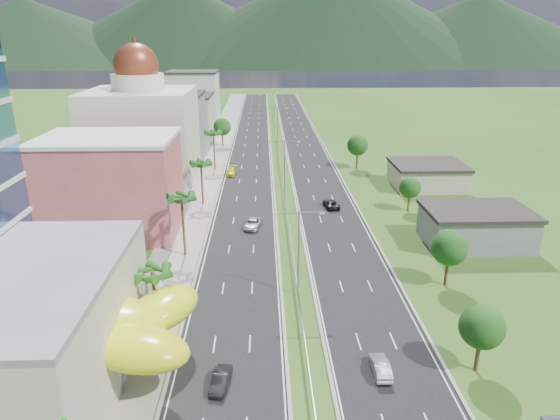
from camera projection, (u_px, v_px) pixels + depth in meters
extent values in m
plane|color=#2D5119|center=(304.00, 343.00, 51.89)|extent=(500.00, 500.00, 0.00)
cube|color=black|center=(251.00, 150.00, 136.35)|extent=(11.00, 260.00, 0.04)
cube|color=black|center=(305.00, 150.00, 136.82)|extent=(11.00, 260.00, 0.04)
cube|color=gray|center=(216.00, 150.00, 136.03)|extent=(7.00, 260.00, 0.12)
cube|color=gray|center=(280.00, 164.00, 119.44)|extent=(0.08, 216.00, 0.28)
cube|color=gray|center=(272.00, 106.00, 215.53)|extent=(0.10, 0.12, 0.70)
cylinder|color=gray|center=(298.00, 254.00, 59.45)|extent=(0.20, 0.20, 11.00)
cube|color=gray|center=(287.00, 213.00, 57.62)|extent=(2.88, 0.12, 0.12)
cube|color=gray|center=(311.00, 213.00, 57.71)|extent=(2.88, 0.12, 0.12)
cube|color=silver|center=(276.00, 214.00, 57.61)|extent=(0.60, 0.25, 0.18)
cube|color=silver|center=(322.00, 213.00, 57.79)|extent=(0.60, 0.25, 0.18)
cylinder|color=gray|center=(284.00, 168.00, 97.09)|extent=(0.20, 0.20, 11.00)
cube|color=gray|center=(277.00, 141.00, 95.27)|extent=(2.88, 0.12, 0.12)
cube|color=gray|center=(292.00, 141.00, 95.36)|extent=(2.88, 0.12, 0.12)
cube|color=silver|center=(270.00, 142.00, 95.26)|extent=(0.60, 0.25, 0.18)
cube|color=silver|center=(299.00, 142.00, 95.43)|extent=(0.60, 0.25, 0.18)
cylinder|color=gray|center=(278.00, 127.00, 139.45)|extent=(0.20, 0.20, 11.00)
cube|color=gray|center=(272.00, 108.00, 137.62)|extent=(2.88, 0.12, 0.12)
cube|color=gray|center=(283.00, 108.00, 137.71)|extent=(2.88, 0.12, 0.12)
cube|color=silver|center=(268.00, 108.00, 137.61)|extent=(0.60, 0.25, 0.18)
cube|color=silver|center=(287.00, 108.00, 137.78)|extent=(0.60, 0.25, 0.18)
cylinder|color=gray|center=(274.00, 105.00, 181.80)|extent=(0.20, 0.20, 11.00)
cube|color=gray|center=(270.00, 90.00, 179.97)|extent=(2.88, 0.12, 0.12)
cube|color=gray|center=(278.00, 90.00, 180.06)|extent=(2.88, 0.12, 0.12)
cube|color=silver|center=(266.00, 90.00, 179.96)|extent=(0.60, 0.25, 0.18)
cube|color=silver|center=(281.00, 90.00, 180.13)|extent=(0.60, 0.25, 0.18)
cylinder|color=gray|center=(61.00, 342.00, 48.57)|extent=(0.50, 0.50, 4.00)
cylinder|color=gray|center=(119.00, 374.00, 44.09)|extent=(0.50, 0.50, 4.00)
cylinder|color=gray|center=(61.00, 398.00, 41.14)|extent=(0.50, 0.50, 4.00)
cylinder|color=gray|center=(154.00, 340.00, 48.86)|extent=(0.50, 0.50, 4.00)
cube|color=#B94C5A|center=(112.00, 187.00, 78.59)|extent=(20.00, 15.00, 15.00)
cube|color=beige|center=(143.00, 141.00, 99.40)|extent=(20.00, 20.00, 20.00)
cylinder|color=beige|center=(138.00, 82.00, 95.53)|extent=(10.00, 10.00, 3.00)
sphere|color=maroon|center=(136.00, 66.00, 94.52)|extent=(8.40, 8.40, 8.40)
cube|color=slate|center=(171.00, 128.00, 123.63)|extent=(16.00, 15.00, 16.00)
cube|color=#B8AD98|center=(184.00, 120.00, 144.84)|extent=(16.00, 15.00, 13.00)
cube|color=silver|center=(194.00, 101.00, 165.65)|extent=(16.00, 15.00, 18.00)
cube|color=slate|center=(476.00, 228.00, 75.46)|extent=(15.00, 10.00, 5.00)
cube|color=#B8AD98|center=(427.00, 176.00, 103.86)|extent=(14.00, 12.00, 4.40)
cylinder|color=#47301C|center=(155.00, 304.00, 52.02)|extent=(0.36, 0.36, 7.50)
cylinder|color=#47301C|center=(183.00, 227.00, 70.59)|extent=(0.36, 0.36, 9.00)
cylinder|color=#47301C|center=(202.00, 184.00, 92.40)|extent=(0.36, 0.36, 8.00)
cylinder|color=#47301C|center=(214.00, 151.00, 115.80)|extent=(0.36, 0.36, 8.80)
cylinder|color=#47301C|center=(223.00, 138.00, 139.98)|extent=(0.40, 0.40, 4.90)
sphere|color=#22561B|center=(222.00, 127.00, 138.92)|extent=(4.90, 4.90, 4.90)
cylinder|color=#47301C|center=(478.00, 352.00, 46.98)|extent=(0.40, 0.40, 4.20)
sphere|color=#22561B|center=(482.00, 327.00, 46.08)|extent=(4.20, 4.20, 4.20)
cylinder|color=#47301C|center=(447.00, 269.00, 63.02)|extent=(0.40, 0.40, 4.55)
sphere|color=#22561B|center=(449.00, 248.00, 62.04)|extent=(4.55, 4.55, 4.55)
cylinder|color=#47301C|center=(409.00, 201.00, 89.58)|extent=(0.40, 0.40, 3.85)
sphere|color=#22561B|center=(410.00, 188.00, 88.75)|extent=(3.85, 3.85, 3.85)
cylinder|color=#47301C|center=(357.00, 158.00, 117.51)|extent=(0.40, 0.40, 4.90)
sphere|color=#22561B|center=(358.00, 145.00, 116.45)|extent=(4.90, 4.90, 4.90)
imported|color=black|center=(221.00, 380.00, 45.27)|extent=(1.99, 4.19, 1.33)
imported|color=#A7A9AE|center=(253.00, 224.00, 82.06)|extent=(3.20, 5.51, 1.44)
imported|color=gold|center=(232.00, 171.00, 112.81)|extent=(2.53, 5.48, 1.55)
imported|color=#9C9FA3|center=(380.00, 367.00, 47.01)|extent=(1.52, 4.31, 1.42)
imported|color=black|center=(331.00, 204.00, 91.69)|extent=(2.97, 5.29, 1.40)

